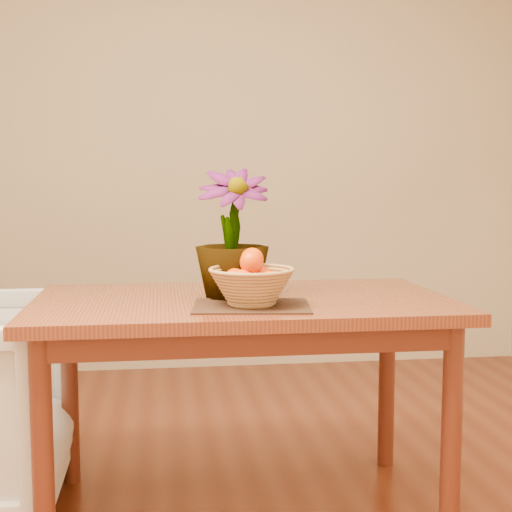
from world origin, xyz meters
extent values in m
cube|color=beige|center=(0.00, 2.25, 1.35)|extent=(4.00, 0.02, 2.70)
cube|color=brown|center=(0.00, 0.30, 0.73)|extent=(1.40, 0.80, 0.04)
cube|color=#4F1F12|center=(0.00, 0.30, 0.67)|extent=(1.28, 0.68, 0.08)
cylinder|color=#4F1F12|center=(-0.62, -0.02, 0.35)|extent=(0.06, 0.06, 0.71)
cylinder|color=#4F1F12|center=(0.62, -0.02, 0.35)|extent=(0.06, 0.06, 0.71)
cylinder|color=#4F1F12|center=(-0.62, 0.62, 0.35)|extent=(0.06, 0.06, 0.71)
cylinder|color=#4F1F12|center=(0.62, 0.62, 0.35)|extent=(0.06, 0.06, 0.71)
cube|color=#341E12|center=(0.01, 0.13, 0.75)|extent=(0.40, 0.32, 0.01)
cylinder|color=tan|center=(0.01, 0.13, 0.76)|extent=(0.14, 0.14, 0.01)
sphere|color=#FB4204|center=(0.01, 0.13, 0.83)|extent=(0.06, 0.06, 0.06)
sphere|color=#FB4204|center=(0.04, 0.17, 0.84)|extent=(0.07, 0.07, 0.07)
sphere|color=#FB4204|center=(-0.04, 0.16, 0.84)|extent=(0.07, 0.07, 0.07)
sphere|color=#FB4204|center=(-0.03, 0.08, 0.84)|extent=(0.07, 0.07, 0.07)
sphere|color=#FB4204|center=(0.06, 0.09, 0.84)|extent=(0.07, 0.07, 0.07)
sphere|color=#FB4204|center=(0.01, 0.15, 0.90)|extent=(0.07, 0.07, 0.07)
sphere|color=#FB4204|center=(0.00, 0.10, 0.90)|extent=(0.07, 0.07, 0.07)
imported|color=#143F12|center=(-0.03, 0.30, 0.97)|extent=(0.25, 0.25, 0.44)
camera|label=1|loc=(-0.28, -2.07, 1.14)|focal=50.00mm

